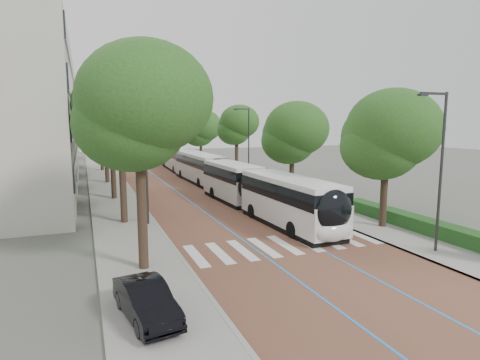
% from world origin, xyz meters
% --- Properties ---
extents(ground, '(160.00, 160.00, 0.00)m').
position_xyz_m(ground, '(0.00, 0.00, 0.00)').
color(ground, '#51544C').
rests_on(ground, ground).
extents(road, '(11.00, 140.00, 0.02)m').
position_xyz_m(road, '(0.00, 40.00, 0.01)').
color(road, brown).
rests_on(road, ground).
extents(sidewalk_left, '(4.00, 140.00, 0.12)m').
position_xyz_m(sidewalk_left, '(-7.50, 40.00, 0.06)').
color(sidewalk_left, gray).
rests_on(sidewalk_left, ground).
extents(sidewalk_right, '(4.00, 140.00, 0.12)m').
position_xyz_m(sidewalk_right, '(7.50, 40.00, 0.06)').
color(sidewalk_right, gray).
rests_on(sidewalk_right, ground).
extents(kerb_left, '(0.20, 140.00, 0.14)m').
position_xyz_m(kerb_left, '(-5.60, 40.00, 0.06)').
color(kerb_left, gray).
rests_on(kerb_left, ground).
extents(kerb_right, '(0.20, 140.00, 0.14)m').
position_xyz_m(kerb_right, '(5.60, 40.00, 0.06)').
color(kerb_right, gray).
rests_on(kerb_right, ground).
extents(zebra_crossing, '(10.55, 3.60, 0.01)m').
position_xyz_m(zebra_crossing, '(0.20, 1.00, 0.03)').
color(zebra_crossing, silver).
rests_on(zebra_crossing, ground).
extents(lane_line_left, '(0.12, 126.00, 0.01)m').
position_xyz_m(lane_line_left, '(-1.60, 40.00, 0.02)').
color(lane_line_left, '#297ED0').
rests_on(lane_line_left, road).
extents(lane_line_right, '(0.12, 126.00, 0.01)m').
position_xyz_m(lane_line_right, '(1.60, 40.00, 0.02)').
color(lane_line_right, '#297ED0').
rests_on(lane_line_right, road).
extents(hedge, '(1.20, 14.00, 0.80)m').
position_xyz_m(hedge, '(9.10, 0.00, 0.52)').
color(hedge, '#174318').
rests_on(hedge, sidewalk_right).
extents(streetlight_near, '(1.82, 0.20, 8.00)m').
position_xyz_m(streetlight_near, '(6.62, -3.00, 4.82)').
color(streetlight_near, '#2B2C2E').
rests_on(streetlight_near, sidewalk_right).
extents(streetlight_far, '(1.82, 0.20, 8.00)m').
position_xyz_m(streetlight_far, '(6.62, 22.00, 4.82)').
color(streetlight_far, '#2B2C2E').
rests_on(streetlight_far, sidewalk_right).
extents(lamp_post_left, '(0.14, 0.14, 8.00)m').
position_xyz_m(lamp_post_left, '(-6.10, 8.00, 4.12)').
color(lamp_post_left, '#2B2C2E').
rests_on(lamp_post_left, sidewalk_left).
extents(trees_left, '(6.42, 60.85, 9.78)m').
position_xyz_m(trees_left, '(-7.50, 24.26, 6.84)').
color(trees_left, black).
rests_on(trees_left, ground).
extents(trees_right, '(6.03, 47.91, 8.16)m').
position_xyz_m(trees_right, '(7.70, 22.10, 5.61)').
color(trees_right, black).
rests_on(trees_right, ground).
extents(lead_bus, '(3.30, 18.49, 3.20)m').
position_xyz_m(lead_bus, '(2.11, 8.18, 1.63)').
color(lead_bus, black).
rests_on(lead_bus, ground).
extents(bus_queued_0, '(2.84, 12.46, 3.20)m').
position_xyz_m(bus_queued_0, '(2.20, 24.73, 1.62)').
color(bus_queued_0, silver).
rests_on(bus_queued_0, ground).
extents(bus_queued_1, '(2.87, 12.46, 3.20)m').
position_xyz_m(bus_queued_1, '(2.40, 37.08, 1.62)').
color(bus_queued_1, silver).
rests_on(bus_queued_1, ground).
extents(bus_queued_2, '(3.02, 12.49, 3.20)m').
position_xyz_m(bus_queued_2, '(2.02, 50.44, 1.62)').
color(bus_queued_2, silver).
rests_on(bus_queued_2, ground).
extents(bus_queued_3, '(2.89, 12.47, 3.20)m').
position_xyz_m(bus_queued_3, '(2.13, 63.34, 1.62)').
color(bus_queued_3, silver).
rests_on(bus_queued_3, ground).
extents(parked_car, '(1.96, 4.01, 1.27)m').
position_xyz_m(parked_car, '(-8.09, -4.86, 0.75)').
color(parked_car, black).
rests_on(parked_car, sidewalk_left).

